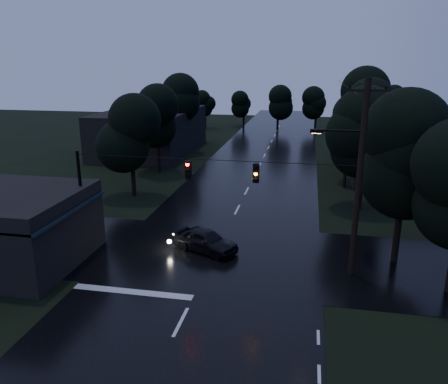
% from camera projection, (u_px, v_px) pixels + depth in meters
% --- Properties ---
extents(main_road, '(12.00, 120.00, 0.02)m').
position_uv_depth(main_road, '(254.00, 177.00, 42.15)').
color(main_road, black).
rests_on(main_road, ground).
extents(cross_street, '(60.00, 9.00, 0.02)m').
position_uv_depth(cross_street, '(215.00, 254.00, 25.22)').
color(cross_street, black).
rests_on(cross_street, ground).
extents(building_far_right, '(10.00, 14.00, 4.40)m').
position_uv_depth(building_far_right, '(401.00, 152.00, 42.73)').
color(building_far_right, black).
rests_on(building_far_right, ground).
extents(building_far_left, '(10.00, 16.00, 5.00)m').
position_uv_depth(building_far_left, '(151.00, 131.00, 53.37)').
color(building_far_left, black).
rests_on(building_far_left, ground).
extents(utility_pole_main, '(3.50, 0.30, 10.00)m').
position_uv_depth(utility_pole_main, '(357.00, 177.00, 21.42)').
color(utility_pole_main, black).
rests_on(utility_pole_main, ground).
extents(utility_pole_far, '(2.00, 0.30, 7.50)m').
position_uv_depth(utility_pole_far, '(347.00, 144.00, 37.64)').
color(utility_pole_far, black).
rests_on(utility_pole_far, ground).
extents(anchor_pole_left, '(0.18, 0.18, 6.00)m').
position_uv_depth(anchor_pole_left, '(82.00, 203.00, 24.78)').
color(anchor_pole_left, black).
rests_on(anchor_pole_left, ground).
extents(span_signals, '(15.00, 0.37, 1.12)m').
position_uv_depth(span_signals, '(221.00, 171.00, 22.66)').
color(span_signals, black).
rests_on(span_signals, ground).
extents(tree_corner_near, '(4.48, 4.48, 9.44)m').
position_uv_depth(tree_corner_near, '(407.00, 156.00, 22.62)').
color(tree_corner_near, black).
rests_on(tree_corner_near, ground).
extents(tree_left_a, '(3.92, 3.92, 8.26)m').
position_uv_depth(tree_left_a, '(130.00, 133.00, 34.75)').
color(tree_left_a, black).
rests_on(tree_left_a, ground).
extents(tree_left_b, '(4.20, 4.20, 8.85)m').
position_uv_depth(tree_left_b, '(157.00, 116.00, 42.27)').
color(tree_left_b, black).
rests_on(tree_left_b, ground).
extents(tree_left_c, '(4.48, 4.48, 9.44)m').
position_uv_depth(tree_left_c, '(180.00, 103.00, 51.68)').
color(tree_left_c, black).
rests_on(tree_left_c, ground).
extents(tree_right_a, '(4.20, 4.20, 8.85)m').
position_uv_depth(tree_right_a, '(366.00, 135.00, 31.37)').
color(tree_right_a, black).
rests_on(tree_right_a, ground).
extents(tree_right_b, '(4.48, 4.48, 9.44)m').
position_uv_depth(tree_right_b, '(363.00, 117.00, 38.68)').
color(tree_right_b, black).
rests_on(tree_right_b, ground).
extents(tree_right_c, '(4.76, 4.76, 10.03)m').
position_uv_depth(tree_right_c, '(359.00, 102.00, 47.87)').
color(tree_right_c, black).
rests_on(tree_right_c, ground).
extents(car, '(4.32, 3.08, 1.37)m').
position_uv_depth(car, '(205.00, 240.00, 25.47)').
color(car, black).
rests_on(car, ground).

